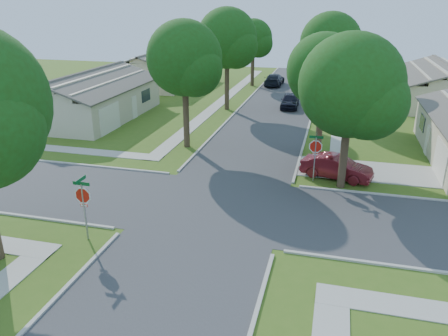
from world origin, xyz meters
TOP-DOWN VIEW (x-y plane):
  - ground at (0.00, 0.00)m, footprint 100.00×100.00m
  - road_ns at (0.00, 0.00)m, footprint 7.00×100.00m
  - sidewalk_ne at (6.10, 26.00)m, footprint 1.20×40.00m
  - sidewalk_nw at (-6.10, 26.00)m, footprint 1.20×40.00m
  - driveway at (7.90, 7.10)m, footprint 8.80×3.60m
  - stop_sign_sw at (-4.70, -4.70)m, footprint 1.05×0.80m
  - stop_sign_ne at (4.70, 4.70)m, footprint 1.05×0.80m
  - tree_e_near at (4.75, 9.01)m, footprint 4.97×4.80m
  - tree_e_mid at (4.76, 21.01)m, footprint 5.59×5.40m
  - tree_e_far at (4.75, 34.01)m, footprint 5.17×5.00m
  - tree_w_near at (-4.64, 9.01)m, footprint 5.38×5.20m
  - tree_w_mid at (-4.64, 21.01)m, footprint 5.80×5.60m
  - tree_w_far at (-4.65, 34.01)m, footprint 4.76×4.60m
  - tree_ne_corner at (6.36, 4.21)m, footprint 5.80×5.60m
  - house_ne_far at (15.99, 29.00)m, footprint 8.42×13.60m
  - house_nw_near at (-15.99, 15.00)m, footprint 8.42×13.60m
  - house_nw_far at (-15.99, 32.00)m, footprint 8.42×13.60m
  - car_driveway at (6.00, 5.50)m, footprint 4.43×2.49m
  - car_curb_east at (1.20, 23.26)m, footprint 1.80×4.22m
  - car_curb_west at (-2.06, 34.90)m, footprint 2.12×5.03m

SIDE VIEW (x-z plane):
  - ground at x=0.00m, z-range 0.00..0.00m
  - road_ns at x=0.00m, z-range -0.01..0.01m
  - sidewalk_ne at x=6.10m, z-range 0.00..0.04m
  - sidewalk_nw at x=-6.10m, z-range 0.00..0.04m
  - driveway at x=7.90m, z-range 0.00..0.05m
  - car_driveway at x=6.00m, z-range 0.00..1.38m
  - car_curb_east at x=1.20m, z-range 0.00..1.42m
  - car_curb_west at x=-2.06m, z-range 0.00..1.45m
  - house_ne_far at x=15.99m, z-range -0.60..3.63m
  - house_nw_near at x=-15.99m, z-range -0.60..3.63m
  - house_nw_far at x=-15.99m, z-range -0.60..3.63m
  - stop_sign_sw at x=-4.70m, z-range 0.54..3.52m
  - stop_sign_ne at x=4.70m, z-range 0.54..3.52m
  - tree_w_far at x=-4.65m, z-range 1.49..9.52m
  - tree_ne_corner at x=6.36m, z-range 1.26..9.92m
  - tree_e_near at x=4.75m, z-range 1.50..9.78m
  - tree_e_far at x=4.75m, z-range 1.62..10.34m
  - tree_w_near at x=-4.64m, z-range 1.63..10.60m
  - tree_e_mid at x=4.76m, z-range 1.64..10.86m
  - tree_w_mid at x=-4.64m, z-range 1.71..11.27m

